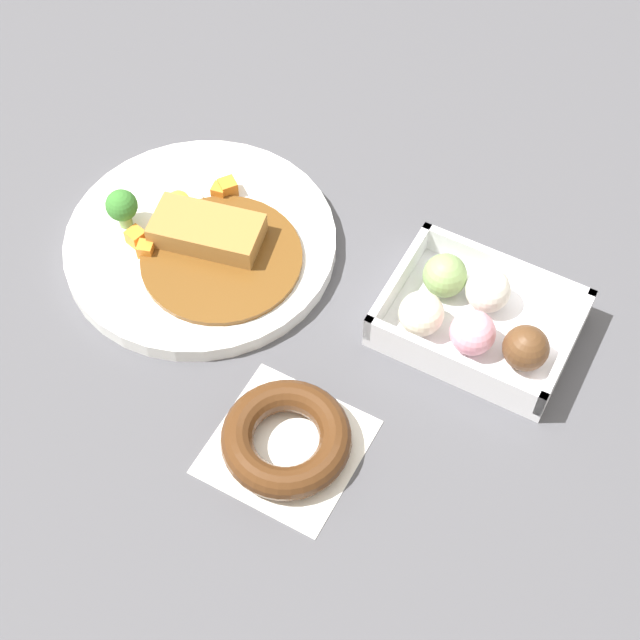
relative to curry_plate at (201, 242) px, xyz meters
The scene contains 4 objects.
ground_plane 0.11m from the curry_plate, ahead, with size 1.60×1.60×0.00m, color #4C4C51.
curry_plate is the anchor object (origin of this frame).
donut_box 0.29m from the curry_plate, ahead, with size 0.18×0.14×0.06m.
chocolate_ring_donut 0.25m from the curry_plate, 39.54° to the right, with size 0.13×0.13×0.03m.
Camera 1 is at (0.30, -0.49, 0.79)m, focal length 54.05 mm.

